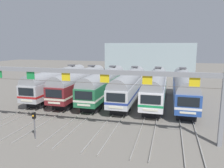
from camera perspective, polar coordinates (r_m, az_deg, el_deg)
The scene contains 11 objects.
ground_plane at distance 35.45m, azimuth 1.26°, elevation -4.20°, with size 160.00×160.00×0.00m, color slate.
track_bed at distance 51.77m, azimuth 5.68°, elevation 0.44°, with size 21.82×70.00×0.15m.
commuter_train_stainless at distance 38.51m, azimuth -13.58°, elevation 0.76°, with size 2.88×18.06×5.05m.
commuter_train_maroon at distance 36.76m, azimuth -8.00°, elevation 0.51°, with size 2.88×18.06×5.05m.
commuter_train_green at distance 35.40m, azimuth -1.92°, elevation 0.23°, with size 2.88×18.06×5.05m.
commuter_train_silver at distance 34.47m, azimuth 4.56°, elevation -0.07°, with size 2.88×18.06×5.05m.
commuter_train_white at distance 34.00m, azimuth 11.31°, elevation -0.38°, with size 2.88×18.06×5.05m.
commuter_train_blue at distance 34.01m, azimuth 18.15°, elevation -0.70°, with size 2.88×18.06×5.05m.
catenary_gantry at distance 21.72m, azimuth -7.07°, elevation 0.91°, with size 25.55×0.44×6.97m.
yard_signal_mast at distance 22.08m, azimuth -19.57°, elevation -8.79°, with size 0.28×0.35×2.65m.
maintenance_building at distance 69.12m, azimuth 9.76°, elevation 6.59°, with size 26.01×10.00×9.26m, color #9EB2B7.
Camera 1 is at (8.02, -33.39, 8.83)m, focal length 35.20 mm.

